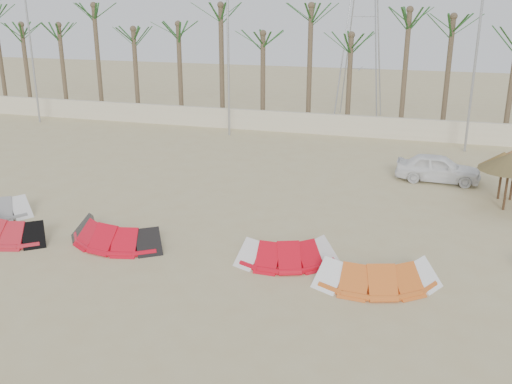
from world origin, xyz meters
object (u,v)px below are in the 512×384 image
(kite_red_left, at_px, (11,226))
(car, at_px, (438,168))
(parasol_mid, at_px, (510,162))
(parasol_left, at_px, (503,160))
(kite_orange, at_px, (379,269))
(kite_red_mid, at_px, (119,230))
(kite_red_right, at_px, (290,248))

(kite_red_left, bearing_deg, car, 37.86)
(kite_red_left, xyz_separation_m, car, (14.54, 11.30, 0.23))
(parasol_mid, bearing_deg, kite_red_left, -154.73)
(parasol_left, xyz_separation_m, parasol_mid, (0.07, -1.39, 0.30))
(kite_red_left, xyz_separation_m, kite_orange, (12.88, 0.28, 0.00))
(kite_orange, bearing_deg, car, 81.42)
(kite_red_mid, bearing_deg, parasol_mid, 29.08)
(kite_red_mid, xyz_separation_m, car, (10.63, 10.57, 0.23))
(kite_red_right, xyz_separation_m, kite_orange, (2.91, -0.71, 0.00))
(kite_orange, bearing_deg, kite_red_mid, 177.10)
(kite_red_left, bearing_deg, kite_red_right, 5.68)
(kite_red_right, xyz_separation_m, parasol_mid, (7.15, 7.09, 1.60))
(parasol_mid, bearing_deg, kite_red_right, -135.25)
(kite_red_mid, relative_size, parasol_mid, 1.59)
(kite_red_right, bearing_deg, car, 66.09)
(kite_red_left, distance_m, kite_red_mid, 3.98)
(kite_red_mid, distance_m, parasol_mid, 15.20)
(kite_red_left, bearing_deg, parasol_left, 29.06)
(kite_red_mid, bearing_deg, kite_orange, -2.90)
(kite_red_left, relative_size, kite_red_mid, 0.90)
(kite_orange, bearing_deg, parasol_left, 65.60)
(kite_orange, height_order, parasol_left, parasol_left)
(kite_red_left, xyz_separation_m, kite_red_mid, (3.91, 0.74, 0.00))
(kite_red_mid, bearing_deg, kite_red_left, -169.34)
(kite_red_left, height_order, kite_orange, same)
(kite_red_mid, xyz_separation_m, parasol_mid, (13.21, 7.35, 1.59))
(parasol_left, height_order, car, parasol_left)
(parasol_mid, height_order, car, parasol_mid)
(kite_red_left, relative_size, car, 0.89)
(kite_red_left, height_order, car, car)
(parasol_mid, xyz_separation_m, car, (-2.58, 3.22, -1.37))
(kite_red_right, height_order, parasol_mid, parasol_mid)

